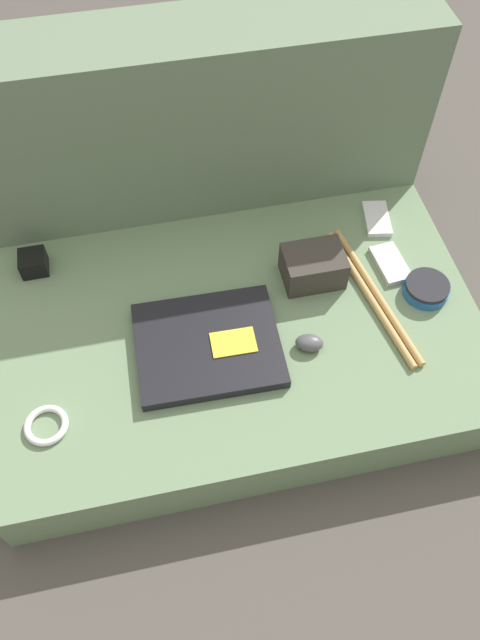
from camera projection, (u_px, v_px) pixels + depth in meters
ground_plane at (240, 355)px, 1.41m from camera, size 8.00×8.00×0.00m
couch_seat at (240, 341)px, 1.36m from camera, size 1.01×0.64×0.12m
couch_backrest at (202, 139)px, 1.42m from camera, size 1.01×0.20×0.54m
laptop at (208, 345)px, 1.27m from camera, size 0.30×0.25×0.03m
computer_mouse at (309, 343)px, 1.27m from camera, size 0.07×0.05×0.03m
speaker_puck at (427, 289)px, 1.34m from camera, size 0.10×0.10×0.03m
phone_silver at (377, 219)px, 1.47m from camera, size 0.07×0.11×0.01m
phone_black at (390, 264)px, 1.39m from camera, size 0.07×0.11×0.01m
camera_pouch at (313, 266)px, 1.35m from camera, size 0.13×0.10×0.08m
charger_brick at (33, 263)px, 1.37m from camera, size 0.06×0.06×0.05m
cable_coil at (46, 425)px, 1.17m from camera, size 0.08×0.08×0.01m
drumstick_pair at (373, 295)px, 1.34m from camera, size 0.10×0.38×0.02m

